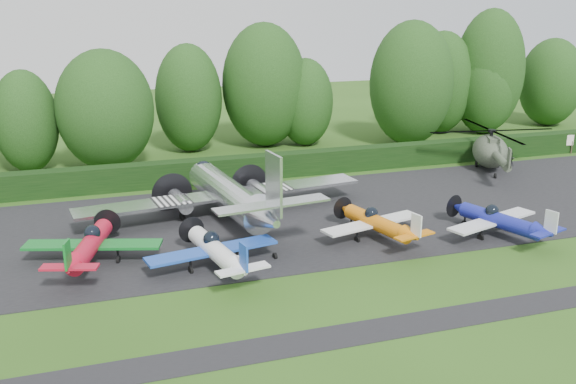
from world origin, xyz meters
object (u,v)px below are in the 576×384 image
object	(u,v)px
light_plane_blue	(499,220)
helicopter	(491,148)
transport_plane	(229,195)
light_plane_white	(216,250)
light_plane_red	(90,245)
sign_board	(557,141)
light_plane_orange	(377,223)

from	to	relation	value
light_plane_blue	helicopter	distance (m)	17.46
transport_plane	light_plane_white	world-z (taller)	transport_plane
transport_plane	light_plane_blue	world-z (taller)	transport_plane
transport_plane	light_plane_red	bearing A→B (deg)	-144.22
light_plane_red	light_plane_white	distance (m)	7.31
light_plane_red	sign_board	xyz separation A→B (m)	(44.48, 14.54, 0.00)
sign_board	light_plane_red	bearing A→B (deg)	-177.53
light_plane_orange	light_plane_blue	distance (m)	7.88
light_plane_red	light_plane_white	world-z (taller)	light_plane_red
light_plane_blue	helicopter	xyz separation A→B (m)	(9.50, 14.62, 0.80)
transport_plane	helicopter	size ratio (longest dim) A/B	1.55
light_plane_orange	sign_board	distance (m)	31.42
light_plane_white	light_plane_blue	world-z (taller)	light_plane_white
transport_plane	light_plane_orange	world-z (taller)	transport_plane
light_plane_red	light_plane_orange	world-z (taller)	light_plane_red
transport_plane	light_plane_orange	bearing A→B (deg)	-31.73
transport_plane	sign_board	size ratio (longest dim) A/B	6.22
helicopter	sign_board	xyz separation A→B (m)	(9.99, 3.30, -0.70)
light_plane_white	sign_board	size ratio (longest dim) A/B	2.43
light_plane_blue	sign_board	size ratio (longest dim) A/B	2.31
light_plane_white	light_plane_blue	xyz separation A→B (m)	(18.30, -0.45, -0.06)
light_plane_white	sign_board	world-z (taller)	light_plane_white
transport_plane	light_plane_blue	bearing A→B (deg)	-21.36
light_plane_blue	sign_board	bearing A→B (deg)	60.28
transport_plane	light_plane_red	size ratio (longest dim) A/B	2.49
transport_plane	helicopter	bearing A→B (deg)	20.83
transport_plane	light_plane_red	world-z (taller)	transport_plane
transport_plane	helicopter	distance (m)	25.88
light_plane_blue	light_plane_red	bearing A→B (deg)	-170.05
helicopter	light_plane_blue	bearing A→B (deg)	-147.25
light_plane_orange	sign_board	size ratio (longest dim) A/B	2.28
light_plane_red	light_plane_orange	xyz separation A→B (m)	(17.38, -1.37, -0.11)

